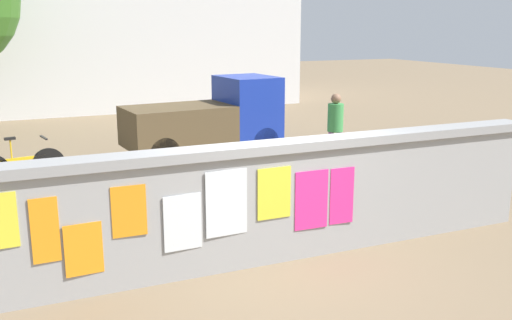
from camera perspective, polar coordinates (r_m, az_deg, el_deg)
ground at (r=15.10m, az=-10.86°, el=1.41°), size 60.00×60.00×0.00m
poster_wall at (r=7.53m, az=2.79°, el=-3.89°), size 8.03×0.42×1.59m
auto_rickshaw_truck at (r=13.52m, az=-4.58°, el=4.12°), size 3.73×1.84×1.85m
motorcycle at (r=10.48m, az=-0.07°, el=-0.97°), size 1.90×0.56×0.87m
bicycle_near at (r=12.05m, az=-22.36°, el=-0.58°), size 1.69×0.49×0.95m
bicycle_far at (r=10.23m, az=10.41°, el=-2.12°), size 1.71×0.44×0.95m
person_walking at (r=12.51m, az=7.90°, el=3.69°), size 0.47×0.47×1.62m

